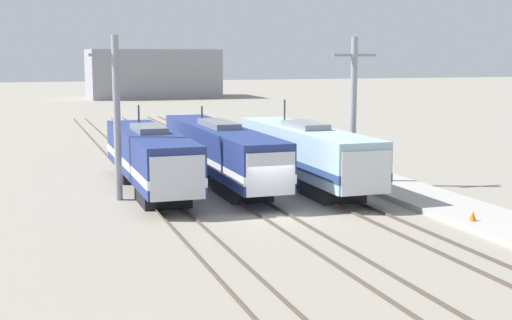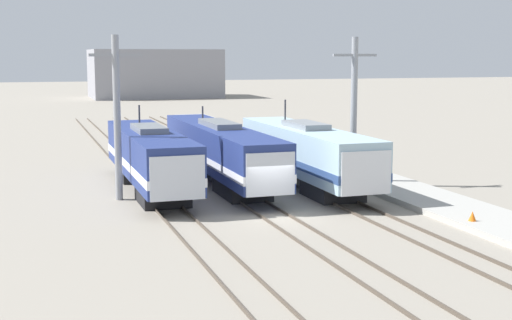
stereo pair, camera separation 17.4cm
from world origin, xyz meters
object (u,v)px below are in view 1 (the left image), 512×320
Objects in this scene: catenary_tower_left at (117,116)px; traffic_cone at (473,216)px; catenary_tower_right at (353,109)px; locomotive_far_right at (308,154)px; locomotive_far_left at (151,158)px; locomotive_center at (221,152)px.

traffic_cone is at bearing -38.29° from catenary_tower_left.
locomotive_far_right is at bearing 174.92° from catenary_tower_right.
catenary_tower_left is 19.50m from traffic_cone.
locomotive_far_left is 3.88m from catenary_tower_left.
catenary_tower_left is 1.00× the size of catenary_tower_right.
locomotive_far_left is 4.93m from locomotive_center.
locomotive_center is (4.72, 1.43, 0.00)m from locomotive_far_left.
traffic_cone is (3.38, -12.05, -1.51)m from locomotive_far_right.
locomotive_far_left reaches higher than locomotive_center.
catenary_tower_right reaches higher than locomotive_far_left.
catenary_tower_left is at bearing 180.00° from catenary_tower_right.
catenary_tower_right reaches higher than traffic_cone.
catenary_tower_right is at bearing 0.00° from catenary_tower_left.
traffic_cone is (12.81, -13.56, -1.48)m from locomotive_far_left.
locomotive_far_left is 9.56m from locomotive_far_right.
traffic_cone is at bearing -74.35° from locomotive_far_right.
locomotive_center is 17.10m from traffic_cone.
locomotive_center is 1.20× the size of locomotive_far_right.
locomotive_center is 8.03m from catenary_tower_left.
locomotive_far_left is 1.77× the size of catenary_tower_left.
catenary_tower_left is at bearing 141.71° from traffic_cone.
locomotive_far_left is at bearing 39.55° from catenary_tower_left.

